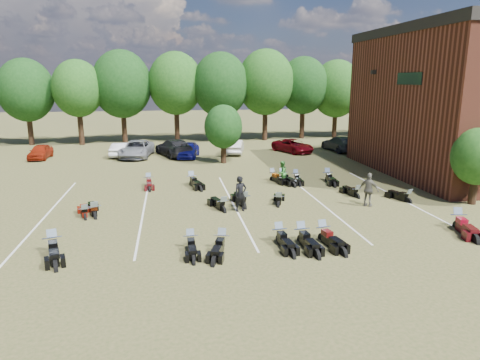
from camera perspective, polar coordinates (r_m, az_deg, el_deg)
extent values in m
plane|color=brown|center=(22.18, 8.03, -5.12)|extent=(160.00, 160.00, 0.00)
imported|color=maroon|center=(42.31, -25.07, 3.44)|extent=(1.57, 3.78, 1.28)
imported|color=silver|center=(41.08, -15.51, 3.95)|extent=(1.91, 4.04, 1.28)
imported|color=gray|center=(40.27, -13.62, 4.04)|extent=(3.25, 5.74, 1.51)
imported|color=black|center=(40.21, -8.80, 4.30)|extent=(3.96, 5.88, 1.58)
imported|color=#0D0E5E|center=(39.26, -6.89, 4.01)|extent=(2.46, 4.36, 1.40)
imported|color=#AAA9A5|center=(40.99, -0.65, 4.46)|extent=(2.34, 4.33, 1.35)
imported|color=#57040B|center=(42.11, 7.06, 4.55)|extent=(3.84, 5.08, 1.28)
imported|color=#36363B|center=(43.65, 13.21, 4.74)|extent=(2.65, 5.32, 1.49)
imported|color=black|center=(22.92, 0.07, -1.87)|extent=(0.82, 0.66, 1.93)
imported|color=#2D712A|center=(28.99, 5.62, 0.96)|extent=(0.98, 0.98, 1.61)
imported|color=#5D5B50|center=(24.87, 16.81, -1.26)|extent=(1.10, 1.14, 1.91)
cube|color=black|center=(35.74, 17.36, 13.57)|extent=(0.30, 0.40, 0.30)
cube|color=black|center=(31.39, 21.63, 12.45)|extent=(0.06, 3.00, 0.80)
cylinder|color=black|center=(51.42, -25.92, 6.47)|extent=(0.58, 0.58, 4.08)
ellipsoid|color=#1E4C19|center=(51.19, -26.41, 11.23)|extent=(6.00, 6.00, 6.90)
cylinder|color=black|center=(50.23, -20.42, 6.83)|extent=(0.58, 0.58, 4.08)
ellipsoid|color=#1E4C19|center=(49.99, -20.82, 11.72)|extent=(6.00, 6.00, 6.90)
cylinder|color=black|center=(49.52, -14.70, 7.15)|extent=(0.57, 0.58, 4.08)
ellipsoid|color=#1E4C19|center=(49.28, -15.00, 12.11)|extent=(6.00, 6.00, 6.90)
cylinder|color=black|center=(49.31, -8.86, 7.40)|extent=(0.57, 0.58, 4.08)
ellipsoid|color=#1E4C19|center=(49.07, -9.04, 12.39)|extent=(6.00, 6.00, 6.90)
cylinder|color=black|center=(49.61, -3.03, 7.57)|extent=(0.58, 0.58, 4.08)
ellipsoid|color=#1E4C19|center=(49.37, -3.09, 12.53)|extent=(6.00, 6.00, 6.90)
cylinder|color=black|center=(50.40, 2.68, 7.66)|extent=(0.57, 0.58, 4.08)
ellipsoid|color=#1E4C19|center=(50.16, 2.73, 12.55)|extent=(6.00, 6.00, 6.90)
cylinder|color=black|center=(51.67, 8.16, 7.68)|extent=(0.57, 0.58, 4.08)
ellipsoid|color=#1E4C19|center=(51.44, 8.32, 12.44)|extent=(6.00, 6.00, 6.90)
cylinder|color=black|center=(53.37, 13.34, 7.64)|extent=(0.57, 0.58, 4.08)
ellipsoid|color=#1E4C19|center=(53.15, 13.59, 12.24)|extent=(6.00, 6.00, 6.90)
cylinder|color=black|center=(55.48, 18.15, 7.54)|extent=(0.58, 0.58, 4.08)
ellipsoid|color=#1E4C19|center=(55.26, 18.48, 11.96)|extent=(6.00, 6.00, 6.90)
cylinder|color=black|center=(57.94, 22.59, 7.40)|extent=(0.58, 0.58, 4.08)
ellipsoid|color=#1E4C19|center=(57.73, 22.97, 11.63)|extent=(6.00, 6.00, 6.90)
cylinder|color=black|center=(27.70, 28.67, -1.10)|extent=(0.24, 0.24, 1.71)
sphere|color=#1E4C19|center=(27.34, 29.11, 2.77)|extent=(2.80, 2.80, 2.80)
cylinder|color=black|center=(36.34, -2.21, 3.75)|extent=(0.24, 0.24, 1.90)
sphere|color=#1E4C19|center=(36.04, -2.24, 7.12)|extent=(3.20, 3.20, 3.20)
cube|color=silver|center=(24.97, -24.25, -4.09)|extent=(0.10, 14.00, 0.01)
cube|color=silver|center=(24.14, -12.70, -3.79)|extent=(0.10, 14.00, 0.01)
cube|color=silver|center=(24.33, -0.85, -3.32)|extent=(0.10, 14.00, 0.01)
cube|color=silver|center=(25.52, 10.34, -2.75)|extent=(0.10, 14.00, 0.01)
cube|color=silver|center=(27.57, 20.18, -2.15)|extent=(0.10, 14.00, 0.01)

